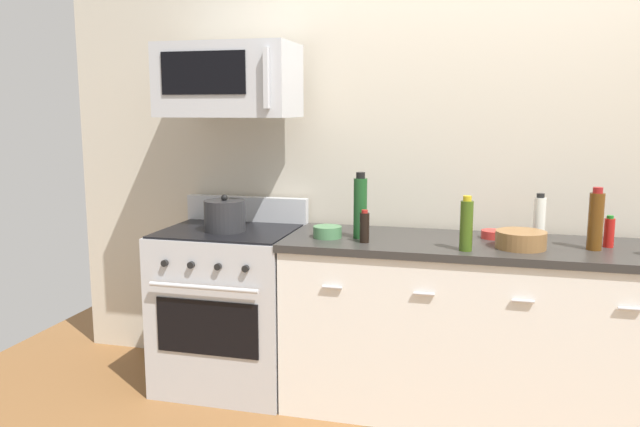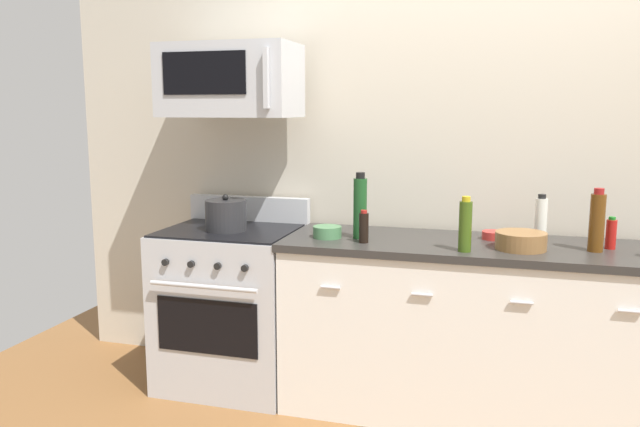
% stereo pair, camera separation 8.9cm
% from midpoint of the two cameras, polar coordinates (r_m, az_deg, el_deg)
% --- Properties ---
extents(ground_plane, '(6.07, 6.07, 0.00)m').
position_cam_midpoint_polar(ground_plane, '(3.64, 12.50, -16.85)').
color(ground_plane, brown).
extents(back_wall, '(5.06, 0.10, 2.70)m').
position_cam_midpoint_polar(back_wall, '(3.69, 13.49, 5.30)').
color(back_wall, beige).
rests_on(back_wall, ground_plane).
extents(counter_unit, '(1.97, 0.66, 0.92)m').
position_cam_midpoint_polar(counter_unit, '(3.47, 12.77, -10.00)').
color(counter_unit, silver).
rests_on(counter_unit, ground_plane).
extents(range_oven, '(0.76, 0.69, 1.07)m').
position_cam_midpoint_polar(range_oven, '(3.75, -8.69, -8.22)').
color(range_oven, '#B7BABF').
rests_on(range_oven, ground_plane).
extents(microwave, '(0.74, 0.44, 0.40)m').
position_cam_midpoint_polar(microwave, '(3.62, -8.92, 11.71)').
color(microwave, '#B7BABF').
extents(bottle_soy_sauce_dark, '(0.05, 0.05, 0.17)m').
position_cam_midpoint_polar(bottle_soy_sauce_dark, '(3.25, 3.23, -1.22)').
color(bottle_soy_sauce_dark, black).
rests_on(bottle_soy_sauce_dark, countertop_slab).
extents(bottle_wine_green, '(0.07, 0.07, 0.35)m').
position_cam_midpoint_polar(bottle_wine_green, '(3.34, 2.87, 0.58)').
color(bottle_wine_green, '#19471E').
rests_on(bottle_wine_green, countertop_slab).
extents(bottle_hot_sauce_red, '(0.05, 0.05, 0.16)m').
position_cam_midpoint_polar(bottle_hot_sauce_red, '(3.42, 23.84, -1.55)').
color(bottle_hot_sauce_red, '#B21914').
rests_on(bottle_hot_sauce_red, countertop_slab).
extents(bottle_vinegar_white, '(0.06, 0.06, 0.24)m').
position_cam_midpoint_polar(bottle_vinegar_white, '(3.48, 18.40, -0.37)').
color(bottle_vinegar_white, silver).
rests_on(bottle_vinegar_white, countertop_slab).
extents(bottle_wine_amber, '(0.07, 0.07, 0.31)m').
position_cam_midpoint_polar(bottle_wine_amber, '(3.32, 22.80, -0.58)').
color(bottle_wine_amber, '#59330F').
rests_on(bottle_wine_amber, countertop_slab).
extents(bottle_olive_oil, '(0.06, 0.06, 0.27)m').
position_cam_midpoint_polar(bottle_olive_oil, '(3.11, 12.20, -1.00)').
color(bottle_olive_oil, '#385114').
rests_on(bottle_olive_oil, countertop_slab).
extents(bowl_green_glaze, '(0.15, 0.15, 0.06)m').
position_cam_midpoint_polar(bowl_green_glaze, '(3.37, -0.08, -1.63)').
color(bowl_green_glaze, '#477A4C').
rests_on(bowl_green_glaze, countertop_slab).
extents(bowl_red_small, '(0.12, 0.12, 0.04)m').
position_cam_midpoint_polar(bowl_red_small, '(3.46, 14.53, -1.80)').
color(bowl_red_small, '#B72D28').
rests_on(bowl_red_small, countertop_slab).
extents(bowl_wooden_salad, '(0.24, 0.24, 0.09)m').
position_cam_midpoint_polar(bowl_wooden_salad, '(3.25, 16.83, -2.21)').
color(bowl_wooden_salad, brown).
rests_on(bowl_wooden_salad, countertop_slab).
extents(stockpot, '(0.23, 0.23, 0.21)m').
position_cam_midpoint_polar(stockpot, '(3.58, -9.24, -0.19)').
color(stockpot, '#262628').
rests_on(stockpot, range_oven).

